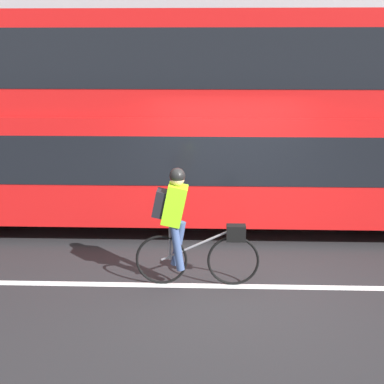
% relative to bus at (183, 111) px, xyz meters
% --- Properties ---
extents(ground_plane, '(80.00, 80.00, 0.00)m').
position_rel_bus_xyz_m(ground_plane, '(0.79, -2.74, -2.10)').
color(ground_plane, '#232326').
extents(road_center_line, '(50.00, 0.14, 0.01)m').
position_rel_bus_xyz_m(road_center_line, '(0.79, -2.77, -2.10)').
color(road_center_line, silver).
rests_on(road_center_line, ground_plane).
extents(sidewalk_curb, '(60.00, 2.10, 0.15)m').
position_rel_bus_xyz_m(sidewalk_curb, '(0.79, 3.26, -2.03)').
color(sidewalk_curb, '#A8A399').
rests_on(sidewalk_curb, ground_plane).
extents(building_facade, '(60.00, 0.30, 8.21)m').
position_rel_bus_xyz_m(building_facade, '(0.79, 4.46, 2.00)').
color(building_facade, '#9E9EA3').
rests_on(building_facade, ground_plane).
extents(bus, '(11.05, 2.49, 3.78)m').
position_rel_bus_xyz_m(bus, '(0.00, 0.00, 0.00)').
color(bus, black).
rests_on(bus, ground_plane).
extents(cyclist_on_bike, '(1.71, 0.32, 1.67)m').
position_rel_bus_xyz_m(cyclist_on_bike, '(0.15, -2.72, -1.21)').
color(cyclist_on_bike, black).
rests_on(cyclist_on_bike, ground_plane).
extents(trash_bin, '(0.45, 0.45, 0.83)m').
position_rel_bus_xyz_m(trash_bin, '(-2.10, 3.16, -1.53)').
color(trash_bin, '#262628').
rests_on(trash_bin, sidewalk_curb).
extents(street_sign_post, '(0.36, 0.09, 2.74)m').
position_rel_bus_xyz_m(street_sign_post, '(4.17, 3.15, -0.43)').
color(street_sign_post, '#59595B').
rests_on(street_sign_post, sidewalk_curb).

